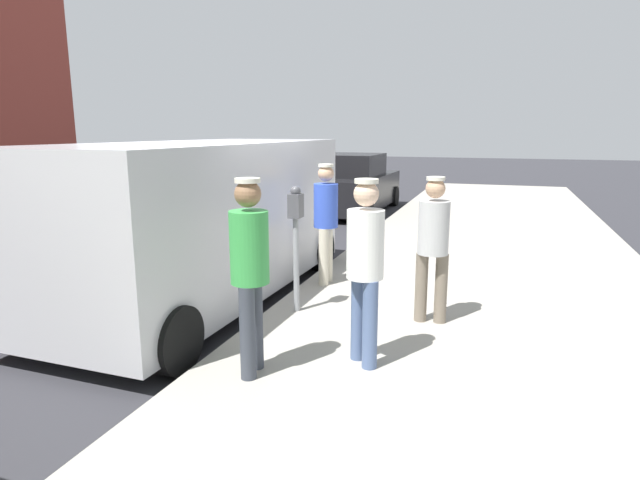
% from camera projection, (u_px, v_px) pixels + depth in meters
% --- Properties ---
extents(ground_plane, '(80.00, 80.00, 0.00)m').
position_uv_depth(ground_plane, '(220.00, 298.00, 7.42)').
color(ground_plane, '#2D2D33').
extents(sidewalk_slab, '(5.00, 32.00, 0.15)m').
position_uv_depth(sidewalk_slab, '(482.00, 322.00, 6.30)').
color(sidewalk_slab, '#9E998E').
rests_on(sidewalk_slab, ground).
extents(parking_meter_near, '(0.14, 0.18, 1.52)m').
position_uv_depth(parking_meter_near, '(296.00, 227.00, 6.26)').
color(parking_meter_near, gray).
rests_on(parking_meter_near, sidewalk_slab).
extents(pedestrian_in_white, '(0.34, 0.34, 1.74)m').
position_uv_depth(pedestrian_in_white, '(365.00, 260.00, 4.82)').
color(pedestrian_in_white, '#4C608C').
rests_on(pedestrian_in_white, sidewalk_slab).
extents(pedestrian_in_blue, '(0.34, 0.36, 1.70)m').
position_uv_depth(pedestrian_in_blue, '(326.00, 216.00, 7.45)').
color(pedestrian_in_blue, beige).
rests_on(pedestrian_in_blue, sidewalk_slab).
extents(pedestrian_in_green, '(0.34, 0.36, 1.76)m').
position_uv_depth(pedestrian_in_green, '(250.00, 264.00, 4.62)').
color(pedestrian_in_green, '#383D47').
rests_on(pedestrian_in_green, sidewalk_slab).
extents(pedestrian_in_gray, '(0.36, 0.34, 1.66)m').
position_uv_depth(pedestrian_in_gray, '(433.00, 241.00, 5.92)').
color(pedestrian_in_gray, '#726656').
rests_on(pedestrian_in_gray, sidewalk_slab).
extents(parked_van, '(2.23, 5.25, 2.15)m').
position_uv_depth(parked_van, '(203.00, 217.00, 7.13)').
color(parked_van, '#BCBCC1').
rests_on(parked_van, ground).
extents(parked_sedan_ahead, '(2.00, 4.43, 1.65)m').
position_uv_depth(parked_sedan_ahead, '(352.00, 186.00, 15.00)').
color(parked_sedan_ahead, black).
rests_on(parked_sedan_ahead, ground).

